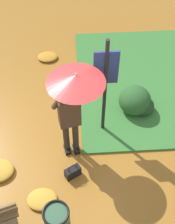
# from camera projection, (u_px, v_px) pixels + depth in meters

# --- Properties ---
(ground_plane) EXTENTS (18.00, 18.00, 0.00)m
(ground_plane) POSITION_uv_depth(u_px,v_px,m) (67.00, 155.00, 6.07)
(ground_plane) COLOR #9E6623
(person_with_umbrella) EXTENTS (0.96, 0.96, 2.04)m
(person_with_umbrella) POSITION_uv_depth(u_px,v_px,m) (73.00, 96.00, 4.99)
(person_with_umbrella) COLOR #2D2823
(person_with_umbrella) RESTS_ON ground_plane
(info_sign_post) EXTENTS (0.44, 0.07, 2.30)m
(info_sign_post) POSITION_uv_depth(u_px,v_px,m) (105.00, 79.00, 5.40)
(info_sign_post) COLOR black
(info_sign_post) RESTS_ON ground_plane
(handbag) EXTENTS (0.33, 0.27, 0.37)m
(handbag) POSITION_uv_depth(u_px,v_px,m) (73.00, 172.00, 5.68)
(handbag) COLOR black
(handbag) RESTS_ON ground_plane
(trash_bin) EXTENTS (0.42, 0.42, 0.83)m
(trash_bin) POSITION_uv_depth(u_px,v_px,m) (58.00, 223.00, 4.77)
(trash_bin) COLOR #2D5138
(trash_bin) RESTS_ON ground_plane
(shrub_cluster) EXTENTS (0.77, 0.70, 0.63)m
(shrub_cluster) POSITION_uv_depth(u_px,v_px,m) (137.00, 101.00, 6.61)
(shrub_cluster) COLOR #285628
(shrub_cluster) RESTS_ON ground_plane
(leaf_pile_near_person) EXTENTS (0.52, 0.42, 0.12)m
(leaf_pile_near_person) POSITION_uv_depth(u_px,v_px,m) (48.00, 57.00, 7.95)
(leaf_pile_near_person) COLOR #C68428
(leaf_pile_near_person) RESTS_ON ground_plane
(leaf_pile_by_bench) EXTENTS (0.54, 0.43, 0.12)m
(leaf_pile_by_bench) POSITION_uv_depth(u_px,v_px,m) (42.00, 199.00, 5.40)
(leaf_pile_by_bench) COLOR gold
(leaf_pile_by_bench) RESTS_ON ground_plane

